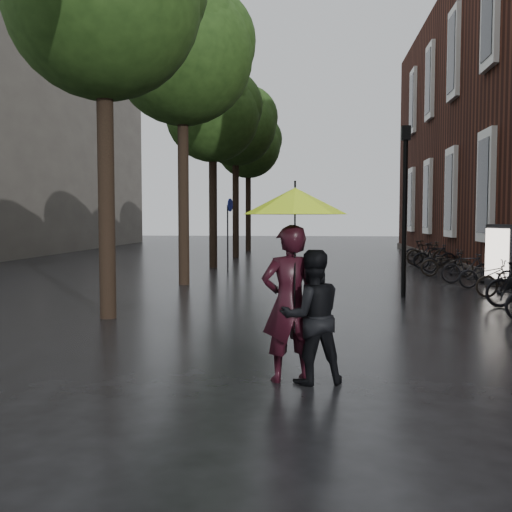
# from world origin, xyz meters

# --- Properties ---
(ground) EXTENTS (120.00, 120.00, 0.00)m
(ground) POSITION_xyz_m (0.00, 0.00, 0.00)
(ground) COLOR black
(street_trees) EXTENTS (4.33, 34.03, 8.91)m
(street_trees) POSITION_xyz_m (-3.99, 15.91, 6.34)
(street_trees) COLOR black
(street_trees) RESTS_ON ground
(person_burgundy) EXTENTS (0.81, 0.66, 1.91)m
(person_burgundy) POSITION_xyz_m (-0.33, 2.79, 0.95)
(person_burgundy) COLOR black
(person_burgundy) RESTS_ON ground
(person_black) EXTENTS (0.93, 0.81, 1.61)m
(person_black) POSITION_xyz_m (-0.06, 2.73, 0.81)
(person_black) COLOR black
(person_black) RESTS_ON ground
(lime_umbrella) EXTENTS (1.23, 1.23, 1.81)m
(lime_umbrella) POSITION_xyz_m (-0.26, 2.67, 2.19)
(lime_umbrella) COLOR black
(lime_umbrella) RESTS_ON ground
(parked_bicycles) EXTENTS (2.09, 17.66, 1.05)m
(parked_bicycles) POSITION_xyz_m (4.60, 14.03, 0.46)
(parked_bicycles) COLOR black
(parked_bicycles) RESTS_ON ground
(ad_lightbox) EXTENTS (0.28, 1.19, 1.79)m
(ad_lightbox) POSITION_xyz_m (5.31, 13.35, 0.90)
(ad_lightbox) COLOR black
(ad_lightbox) RESTS_ON ground
(lamp_post) EXTENTS (0.22, 0.22, 4.25)m
(lamp_post) POSITION_xyz_m (2.19, 10.81, 2.58)
(lamp_post) COLOR black
(lamp_post) RESTS_ON ground
(cycle_sign) EXTENTS (0.14, 0.49, 2.70)m
(cycle_sign) POSITION_xyz_m (-3.25, 17.84, 1.79)
(cycle_sign) COLOR #262628
(cycle_sign) RESTS_ON ground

